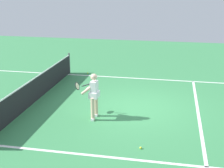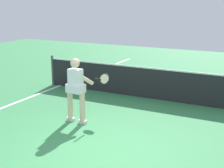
# 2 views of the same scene
# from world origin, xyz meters

# --- Properties ---
(ground_plane) EXTENTS (27.78, 27.78, 0.00)m
(ground_plane) POSITION_xyz_m (0.00, 0.00, 0.00)
(ground_plane) COLOR #38844C
(service_line_marking) EXTENTS (7.23, 0.10, 0.01)m
(service_line_marking) POSITION_xyz_m (0.00, -2.15, 0.00)
(service_line_marking) COLOR white
(service_line_marking) RESTS_ON ground
(sideline_left_marking) EXTENTS (0.10, 19.37, 0.01)m
(sideline_left_marking) POSITION_xyz_m (-3.62, 0.00, 0.00)
(sideline_left_marking) COLOR white
(sideline_left_marking) RESTS_ON ground
(sideline_right_marking) EXTENTS (0.10, 19.37, 0.01)m
(sideline_right_marking) POSITION_xyz_m (3.62, 0.00, 0.00)
(sideline_right_marking) COLOR white
(sideline_right_marking) RESTS_ON ground
(court_net) EXTENTS (7.91, 0.08, 1.01)m
(court_net) POSITION_xyz_m (0.00, 3.90, 0.47)
(court_net) COLOR #4C4C51
(court_net) RESTS_ON ground
(tennis_player) EXTENTS (0.82, 0.92, 1.55)m
(tennis_player) POSITION_xyz_m (-1.24, 1.33, 0.85)
(tennis_player) COLOR beige
(tennis_player) RESTS_ON ground
(tennis_ball_near) EXTENTS (0.07, 0.07, 0.07)m
(tennis_ball_near) POSITION_xyz_m (3.96, 2.97, 0.03)
(tennis_ball_near) COLOR #D1E533
(tennis_ball_near) RESTS_ON ground
(tennis_ball_mid) EXTENTS (0.07, 0.07, 0.07)m
(tennis_ball_mid) POSITION_xyz_m (-3.02, -0.45, 0.03)
(tennis_ball_mid) COLOR #D1E533
(tennis_ball_mid) RESTS_ON ground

